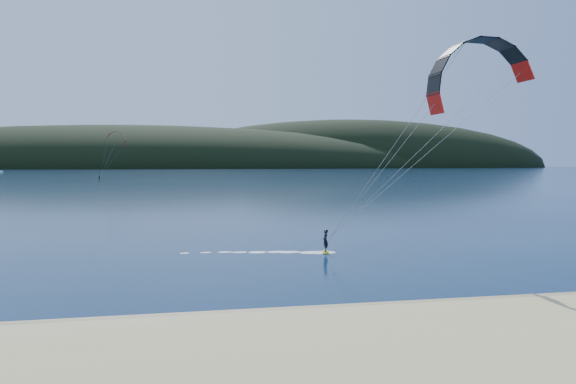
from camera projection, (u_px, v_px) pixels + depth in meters
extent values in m
plane|color=#071F38|center=(227.00, 359.00, 18.33)|extent=(1800.00, 1800.00, 0.00)
cube|color=#81684B|center=(217.00, 320.00, 22.73)|extent=(220.00, 2.50, 0.10)
ellipsoid|color=black|center=(139.00, 168.00, 713.25)|extent=(840.00, 280.00, 110.00)
ellipsoid|color=black|center=(357.00, 168.00, 813.66)|extent=(600.00, 240.00, 140.00)
cube|color=#C0CB17|center=(325.00, 252.00, 40.04)|extent=(0.72, 1.37, 0.07)
imported|color=black|center=(325.00, 241.00, 39.99)|extent=(0.52, 0.67, 1.62)
cylinder|color=gray|center=(403.00, 166.00, 38.70)|extent=(0.02, 0.02, 14.47)
cube|color=#C0CB17|center=(100.00, 180.00, 207.66)|extent=(0.79, 1.52, 0.08)
imported|color=black|center=(100.00, 178.00, 207.61)|extent=(0.86, 1.01, 1.79)
cylinder|color=gray|center=(108.00, 159.00, 205.19)|extent=(0.02, 0.02, 15.65)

